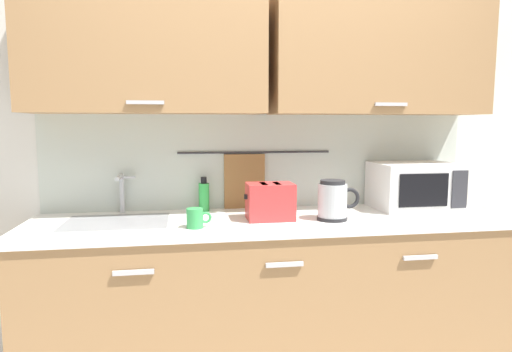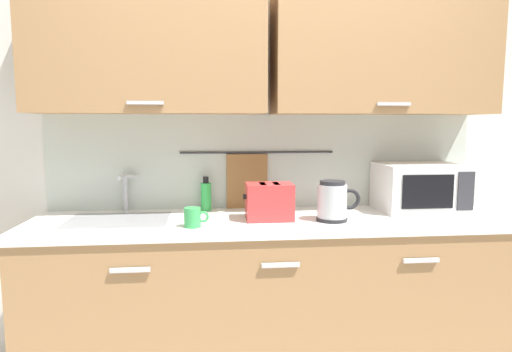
% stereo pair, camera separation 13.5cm
% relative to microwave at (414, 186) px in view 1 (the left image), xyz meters
% --- Properties ---
extents(counter_unit, '(2.53, 0.64, 0.90)m').
position_rel_microwave_xyz_m(counter_unit, '(-0.88, -0.11, -0.58)').
color(counter_unit, '#997047').
rests_on(counter_unit, ground).
extents(back_wall_assembly, '(3.70, 0.41, 2.50)m').
position_rel_microwave_xyz_m(back_wall_assembly, '(-0.87, 0.12, 0.49)').
color(back_wall_assembly, silver).
rests_on(back_wall_assembly, ground).
extents(sink_faucet, '(0.09, 0.17, 0.22)m').
position_rel_microwave_xyz_m(sink_faucet, '(-1.67, 0.12, 0.01)').
color(sink_faucet, '#B2B5BA').
rests_on(sink_faucet, counter_unit).
extents(microwave, '(0.46, 0.35, 0.27)m').
position_rel_microwave_xyz_m(microwave, '(0.00, 0.00, 0.00)').
color(microwave, white).
rests_on(microwave, counter_unit).
extents(electric_kettle, '(0.23, 0.16, 0.21)m').
position_rel_microwave_xyz_m(electric_kettle, '(-0.57, -0.22, -0.03)').
color(electric_kettle, black).
rests_on(electric_kettle, counter_unit).
extents(dish_soap_bottle, '(0.06, 0.06, 0.20)m').
position_rel_microwave_xyz_m(dish_soap_bottle, '(-1.22, 0.12, -0.05)').
color(dish_soap_bottle, green).
rests_on(dish_soap_bottle, counter_unit).
extents(mug_near_sink, '(0.12, 0.08, 0.09)m').
position_rel_microwave_xyz_m(mug_near_sink, '(-1.28, -0.29, -0.09)').
color(mug_near_sink, green).
rests_on(mug_near_sink, counter_unit).
extents(toaster, '(0.26, 0.17, 0.19)m').
position_rel_microwave_xyz_m(toaster, '(-0.89, -0.16, -0.04)').
color(toaster, red).
rests_on(toaster, counter_unit).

